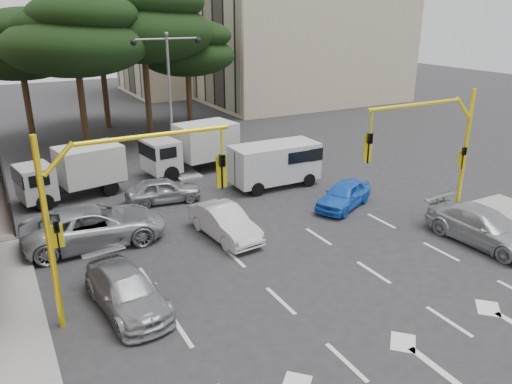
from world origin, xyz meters
TOP-DOWN VIEW (x-y plane):
  - ground at (0.00, 0.00)m, footprint 120.00×120.00m
  - median_strip at (0.00, 16.00)m, footprint 1.40×6.00m
  - apartment_beige_near at (19.95, 32.00)m, footprint 20.20×12.15m
  - apartment_beige_far at (12.95, 44.00)m, footprint 16.20×12.15m
  - pine_left_near at (-3.94, 21.96)m, footprint 9.15×9.15m
  - pine_center at (1.06, 23.96)m, footprint 9.98×9.98m
  - pine_left_far at (-6.94, 25.96)m, footprint 8.32×8.32m
  - pine_right at (5.06, 25.96)m, footprint 7.49×7.49m
  - pine_back at (-0.94, 28.96)m, footprint 9.15×9.15m
  - signal_mast_right at (6.80, 1.99)m, footprint 5.79×0.37m
  - signal_mast_left at (-6.80, 1.99)m, footprint 5.79×0.37m
  - street_lamp_center at (0.00, 16.00)m, footprint 4.16×0.36m
  - car_white_hatch at (-1.52, 5.38)m, footprint 1.82×4.18m
  - car_blue_compact at (5.03, 5.71)m, footprint 4.04×3.03m
  - car_silver_wagon at (-6.57, 2.00)m, footprint 2.25×4.53m
  - car_silver_cross_a at (-6.45, 7.36)m, footprint 5.83×2.88m
  - car_silver_cross_b at (-2.48, 10.57)m, footprint 3.90×2.01m
  - car_silver_parked at (7.60, -0.23)m, footprint 2.29×5.07m
  - van_white at (3.68, 10.08)m, footprint 4.77×2.21m
  - box_truck_a at (-6.29, 13.43)m, footprint 5.49×3.07m
  - box_truck_b at (0.67, 14.67)m, footprint 5.87×3.08m

SIDE VIEW (x-z plane):
  - ground at x=0.00m, z-range 0.00..0.00m
  - median_strip at x=0.00m, z-range 0.00..0.15m
  - car_silver_wagon at x=-6.57m, z-range 0.00..1.27m
  - car_silver_cross_b at x=-2.48m, z-range 0.00..1.27m
  - car_blue_compact at x=5.03m, z-range 0.00..1.28m
  - car_white_hatch at x=-1.52m, z-range 0.00..1.34m
  - car_silver_parked at x=7.60m, z-range 0.00..1.44m
  - car_silver_cross_a at x=-6.45m, z-range 0.00..1.59m
  - van_white at x=3.68m, z-range 0.00..2.37m
  - box_truck_a at x=-6.29m, z-range 0.00..2.55m
  - box_truck_b at x=0.67m, z-range 0.00..2.76m
  - signal_mast_right at x=6.80m, z-range 0.88..6.88m
  - signal_mast_left at x=-6.80m, z-range 0.88..6.88m
  - street_lamp_center at x=0.00m, z-range 1.54..9.31m
  - pine_right at x=5.06m, z-range 2.03..10.40m
  - pine_left_far at x=-6.94m, z-range 2.26..11.56m
  - pine_left_near at x=-3.94m, z-range 2.49..12.72m
  - pine_back at x=-0.94m, z-range 2.49..12.72m
  - pine_center at x=1.06m, z-range 2.72..13.88m
  - apartment_beige_far at x=12.95m, z-range 0.00..16.70m
  - apartment_beige_near at x=19.95m, z-range 0.00..18.70m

